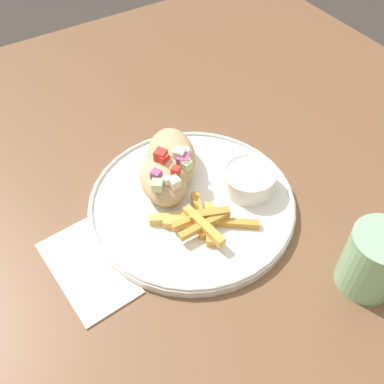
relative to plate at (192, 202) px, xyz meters
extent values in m
plane|color=#38332D|center=(-0.02, 0.01, -0.73)|extent=(10.00, 10.00, 0.00)
cube|color=brown|center=(-0.02, 0.01, -0.03)|extent=(1.22, 1.22, 0.04)
cylinder|color=brown|center=(-0.56, 0.55, -0.39)|extent=(0.06, 0.06, 0.68)
cube|color=silver|center=(0.02, -0.18, -0.01)|extent=(0.17, 0.10, 0.00)
cylinder|color=white|center=(0.00, 0.00, 0.00)|extent=(0.32, 0.32, 0.01)
torus|color=white|center=(0.00, 0.00, 0.01)|extent=(0.31, 0.31, 0.01)
ellipsoid|color=tan|center=(-0.04, -0.03, 0.03)|extent=(0.12, 0.10, 0.05)
cube|color=#B7D693|center=(-0.02, -0.05, 0.05)|extent=(0.02, 0.02, 0.02)
cube|color=silver|center=(-0.01, -0.02, 0.05)|extent=(0.02, 0.02, 0.02)
cube|color=white|center=(-0.02, -0.03, 0.05)|extent=(0.01, 0.01, 0.01)
cube|color=red|center=(-0.03, -0.01, 0.05)|extent=(0.02, 0.02, 0.01)
cube|color=#A34C84|center=(-0.03, -0.04, 0.05)|extent=(0.02, 0.02, 0.01)
ellipsoid|color=tan|center=(-0.07, 0.01, 0.03)|extent=(0.15, 0.13, 0.05)
cube|color=#A34C84|center=(-0.04, 0.01, 0.06)|extent=(0.02, 0.02, 0.02)
cube|color=red|center=(-0.06, -0.02, 0.06)|extent=(0.02, 0.02, 0.02)
cube|color=white|center=(-0.06, 0.02, 0.05)|extent=(0.01, 0.01, 0.01)
cube|color=silver|center=(-0.03, 0.00, 0.06)|extent=(0.02, 0.02, 0.01)
cube|color=#B7D693|center=(-0.03, 0.01, 0.05)|extent=(0.02, 0.02, 0.01)
cube|color=red|center=(-0.06, -0.02, 0.06)|extent=(0.02, 0.02, 0.01)
cube|color=silver|center=(-0.05, 0.01, 0.06)|extent=(0.02, 0.02, 0.02)
cube|color=#E5B251|center=(0.02, -0.04, 0.01)|extent=(0.05, 0.08, 0.01)
cube|color=gold|center=(0.03, -0.01, 0.01)|extent=(0.08, 0.04, 0.01)
cube|color=#E5B251|center=(0.04, -0.04, 0.01)|extent=(0.05, 0.06, 0.01)
cube|color=gold|center=(0.06, 0.00, 0.01)|extent=(0.07, 0.05, 0.01)
cube|color=gold|center=(0.07, 0.03, 0.01)|extent=(0.05, 0.06, 0.01)
cube|color=gold|center=(0.06, -0.02, 0.02)|extent=(0.08, 0.02, 0.01)
cube|color=gold|center=(0.05, 0.00, 0.02)|extent=(0.03, 0.06, 0.01)
cube|color=gold|center=(0.04, -0.02, 0.02)|extent=(0.02, 0.07, 0.01)
cube|color=gold|center=(0.06, -0.02, 0.02)|extent=(0.01, 0.08, 0.01)
cylinder|color=white|center=(0.02, 0.09, 0.02)|extent=(0.08, 0.08, 0.03)
cylinder|color=beige|center=(0.02, 0.09, 0.04)|extent=(0.07, 0.07, 0.01)
torus|color=white|center=(0.02, 0.09, 0.04)|extent=(0.08, 0.08, 0.00)
cylinder|color=#8CCC93|center=(0.24, 0.13, 0.04)|extent=(0.08, 0.08, 0.10)
cylinder|color=silver|center=(0.24, 0.13, 0.02)|extent=(0.07, 0.07, 0.06)
camera|label=1|loc=(0.38, -0.24, 0.53)|focal=42.00mm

